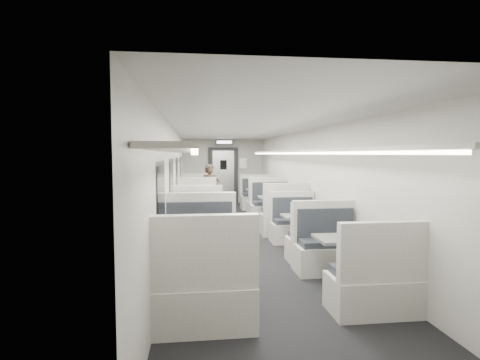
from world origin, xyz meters
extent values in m
cube|color=black|center=(0.00, 0.00, -0.06)|extent=(3.00, 12.00, 0.12)
cube|color=silver|center=(0.00, 0.00, 2.46)|extent=(3.00, 12.00, 0.12)
cube|color=#B2AFA7|center=(0.00, 6.06, 1.20)|extent=(3.00, 0.12, 2.40)
cube|color=#B2AFA7|center=(0.00, -6.06, 1.20)|extent=(3.00, 0.12, 2.40)
cube|color=#B2AFA7|center=(-1.56, 0.00, 1.20)|extent=(0.12, 12.00, 2.40)
cube|color=#B2AFA7|center=(1.56, 0.00, 1.20)|extent=(0.12, 12.00, 2.40)
cube|color=silver|center=(-1.00, 2.91, 0.23)|extent=(1.09, 0.61, 0.46)
cube|color=#20252B|center=(-1.00, 2.94, 0.52)|extent=(0.97, 0.48, 0.10)
cube|color=silver|center=(-1.00, 2.69, 0.83)|extent=(1.09, 0.12, 0.72)
cube|color=silver|center=(-1.00, 4.52, 0.23)|extent=(1.09, 0.61, 0.46)
cube|color=#20252B|center=(-1.00, 4.49, 0.52)|extent=(0.97, 0.48, 0.10)
cube|color=silver|center=(-1.00, 4.74, 0.83)|extent=(1.09, 0.12, 0.72)
cylinder|color=silver|center=(-1.00, 3.71, 0.36)|extent=(0.10, 0.10, 0.71)
cylinder|color=silver|center=(-1.00, 3.71, 0.02)|extent=(0.37, 0.37, 0.03)
cube|color=slate|center=(-1.00, 3.71, 0.75)|extent=(0.91, 0.62, 0.04)
cube|color=silver|center=(-1.00, 0.15, 0.20)|extent=(0.96, 0.53, 0.41)
cube|color=#20252B|center=(-1.00, 0.18, 0.45)|extent=(0.85, 0.43, 0.09)
cube|color=silver|center=(-1.00, -0.05, 0.72)|extent=(0.96, 0.11, 0.63)
cube|color=silver|center=(-1.00, 1.56, 0.20)|extent=(0.96, 0.53, 0.41)
cube|color=#20252B|center=(-1.00, 1.53, 0.45)|extent=(0.85, 0.43, 0.09)
cube|color=silver|center=(-1.00, 1.76, 0.72)|extent=(0.96, 0.11, 0.63)
cylinder|color=silver|center=(-1.00, 0.86, 0.31)|extent=(0.09, 0.09, 0.62)
cylinder|color=silver|center=(-1.00, 0.86, 0.01)|extent=(0.33, 0.33, 0.03)
cube|color=slate|center=(-1.00, 0.86, 0.66)|extent=(0.80, 0.54, 0.04)
cube|color=silver|center=(-1.00, -1.66, 0.23)|extent=(1.07, 0.60, 0.46)
cube|color=#20252B|center=(-1.00, -1.63, 0.51)|extent=(0.95, 0.48, 0.10)
cube|color=silver|center=(-1.00, -1.87, 0.81)|extent=(1.07, 0.12, 0.71)
cube|color=silver|center=(-1.00, -0.07, 0.23)|extent=(1.07, 0.60, 0.46)
cube|color=#20252B|center=(-1.00, -0.10, 0.51)|extent=(0.95, 0.48, 0.10)
cube|color=silver|center=(-1.00, 0.14, 0.81)|extent=(1.07, 0.12, 0.71)
cylinder|color=silver|center=(-1.00, -0.87, 0.35)|extent=(0.10, 0.10, 0.70)
cylinder|color=silver|center=(-1.00, -0.87, 0.02)|extent=(0.37, 0.37, 0.03)
cube|color=slate|center=(-1.00, -0.87, 0.74)|extent=(0.89, 0.61, 0.04)
cube|color=silver|center=(-1.00, -4.14, 0.24)|extent=(1.15, 0.64, 0.49)
cube|color=#20252B|center=(-1.00, -4.11, 0.54)|extent=(1.02, 0.51, 0.11)
cube|color=silver|center=(-1.00, -4.37, 0.87)|extent=(1.15, 0.13, 0.76)
cube|color=silver|center=(-1.00, -2.44, 0.24)|extent=(1.15, 0.64, 0.49)
cube|color=#20252B|center=(-1.00, -2.47, 0.54)|extent=(1.02, 0.51, 0.11)
cube|color=silver|center=(-1.00, -2.21, 0.87)|extent=(1.15, 0.13, 0.76)
cylinder|color=silver|center=(-1.00, -3.29, 0.38)|extent=(0.11, 0.11, 0.75)
cylinder|color=silver|center=(-1.00, -3.29, 0.02)|extent=(0.39, 0.39, 0.03)
cube|color=slate|center=(-1.00, -3.29, 0.79)|extent=(0.96, 0.65, 0.04)
cube|color=silver|center=(1.00, 2.71, 0.23)|extent=(1.06, 0.59, 0.45)
cube|color=#20252B|center=(1.00, 2.74, 0.50)|extent=(0.94, 0.47, 0.10)
cube|color=silver|center=(1.00, 2.49, 0.80)|extent=(1.06, 0.12, 0.70)
cube|color=silver|center=(1.00, 4.27, 0.23)|extent=(1.06, 0.59, 0.45)
cube|color=#20252B|center=(1.00, 4.24, 0.50)|extent=(0.94, 0.47, 0.10)
cube|color=silver|center=(1.00, 4.49, 0.80)|extent=(1.06, 0.12, 0.70)
cylinder|color=silver|center=(1.00, 3.49, 0.35)|extent=(0.10, 0.10, 0.69)
cylinder|color=silver|center=(1.00, 3.49, 0.02)|extent=(0.36, 0.36, 0.03)
cube|color=slate|center=(1.00, 3.49, 0.73)|extent=(0.88, 0.60, 0.04)
cube|color=silver|center=(1.00, 0.27, 0.24)|extent=(1.11, 0.62, 0.47)
cube|color=#20252B|center=(1.00, 0.31, 0.52)|extent=(0.99, 0.49, 0.10)
cube|color=silver|center=(1.00, 0.05, 0.84)|extent=(1.11, 0.13, 0.73)
cube|color=silver|center=(1.00, 1.91, 0.24)|extent=(1.11, 0.62, 0.47)
cube|color=#20252B|center=(1.00, 1.88, 0.52)|extent=(0.99, 0.49, 0.10)
cube|color=silver|center=(1.00, 2.14, 0.84)|extent=(1.11, 0.13, 0.73)
cylinder|color=silver|center=(1.00, 1.09, 0.36)|extent=(0.10, 0.10, 0.72)
cylinder|color=silver|center=(1.00, 1.09, 0.02)|extent=(0.38, 0.38, 0.03)
cube|color=slate|center=(1.00, 1.09, 0.77)|extent=(0.92, 0.63, 0.04)
cube|color=silver|center=(1.00, -1.92, 0.21)|extent=(0.97, 0.54, 0.41)
cube|color=#20252B|center=(1.00, -1.89, 0.46)|extent=(0.86, 0.43, 0.09)
cube|color=silver|center=(1.00, -2.12, 0.73)|extent=(0.97, 0.11, 0.64)
cube|color=silver|center=(1.00, -0.49, 0.21)|extent=(0.97, 0.54, 0.41)
cube|color=#20252B|center=(1.00, -0.52, 0.46)|extent=(0.86, 0.43, 0.09)
cube|color=silver|center=(1.00, -0.29, 0.73)|extent=(0.97, 0.11, 0.64)
cylinder|color=silver|center=(1.00, -1.20, 0.32)|extent=(0.09, 0.09, 0.63)
cylinder|color=silver|center=(1.00, -1.20, 0.01)|extent=(0.33, 0.33, 0.03)
cube|color=slate|center=(1.00, -1.20, 0.67)|extent=(0.81, 0.55, 0.04)
cube|color=silver|center=(1.00, -4.03, 0.22)|extent=(1.03, 0.57, 0.44)
cube|color=#20252B|center=(1.00, -4.00, 0.48)|extent=(0.91, 0.45, 0.10)
cube|color=silver|center=(1.00, -4.23, 0.77)|extent=(1.03, 0.12, 0.68)
cube|color=silver|center=(1.00, -2.52, 0.22)|extent=(1.03, 0.57, 0.44)
cube|color=#20252B|center=(1.00, -2.55, 0.48)|extent=(0.91, 0.45, 0.10)
cube|color=silver|center=(1.00, -2.31, 0.77)|extent=(1.03, 0.12, 0.68)
cylinder|color=silver|center=(1.00, -3.27, 0.33)|extent=(0.10, 0.10, 0.67)
cylinder|color=silver|center=(1.00, -3.27, 0.01)|extent=(0.35, 0.35, 0.03)
cube|color=slate|center=(1.00, -3.27, 0.71)|extent=(0.85, 0.58, 0.04)
imported|color=black|center=(-0.61, 3.01, 0.78)|extent=(0.62, 0.45, 1.56)
cube|color=black|center=(-1.49, 3.40, 1.35)|extent=(0.02, 1.18, 0.84)
cube|color=black|center=(-1.49, 1.20, 1.35)|extent=(0.02, 1.18, 0.84)
cube|color=black|center=(-1.49, -1.00, 1.35)|extent=(0.02, 1.18, 0.84)
cube|color=black|center=(-1.49, -3.20, 1.35)|extent=(0.02, 1.18, 0.84)
cube|color=silver|center=(-1.26, -0.30, 1.92)|extent=(0.46, 10.40, 0.05)
cube|color=white|center=(-1.06, -0.30, 1.87)|extent=(0.05, 10.20, 0.04)
cube|color=silver|center=(1.26, -0.30, 1.92)|extent=(0.46, 10.40, 0.05)
cube|color=white|center=(1.06, -0.30, 1.87)|extent=(0.05, 10.20, 0.04)
cube|color=black|center=(0.00, 5.94, 1.05)|extent=(1.10, 0.10, 2.10)
cube|color=silver|center=(0.00, 5.91, 1.00)|extent=(0.80, 0.05, 1.95)
cube|color=black|center=(0.00, 5.87, 1.45)|extent=(0.25, 0.02, 0.35)
cube|color=black|center=(0.00, 5.45, 2.28)|extent=(0.62, 0.10, 0.16)
cube|color=silver|center=(0.00, 5.39, 2.28)|extent=(0.54, 0.02, 0.10)
cube|color=white|center=(0.75, 5.92, 1.50)|extent=(0.32, 0.02, 0.40)
camera|label=1|loc=(-1.06, -8.08, 1.86)|focal=28.00mm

